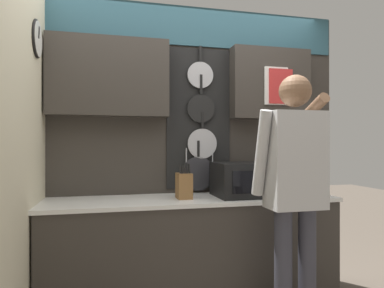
{
  "coord_description": "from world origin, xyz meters",
  "views": [
    {
      "loc": [
        -0.63,
        -2.63,
        1.31
      ],
      "look_at": [
        0.03,
        0.18,
        1.32
      ],
      "focal_mm": 32.0,
      "sensor_mm": 36.0,
      "label": 1
    }
  ],
  "objects_px": {
    "knife_block": "(184,185)",
    "microwave": "(248,179)",
    "person": "(294,179)",
    "utensil_crock": "(292,184)"
  },
  "relations": [
    {
      "from": "microwave",
      "to": "knife_block",
      "type": "height_order",
      "value": "knife_block"
    },
    {
      "from": "knife_block",
      "to": "person",
      "type": "bearing_deg",
      "value": -36.74
    },
    {
      "from": "microwave",
      "to": "person",
      "type": "distance_m",
      "value": 0.52
    },
    {
      "from": "microwave",
      "to": "knife_block",
      "type": "distance_m",
      "value": 0.53
    },
    {
      "from": "microwave",
      "to": "knife_block",
      "type": "xyz_separation_m",
      "value": [
        -0.53,
        0.0,
        -0.03
      ]
    },
    {
      "from": "utensil_crock",
      "to": "person",
      "type": "distance_m",
      "value": 0.57
    },
    {
      "from": "utensil_crock",
      "to": "person",
      "type": "relative_size",
      "value": 0.19
    },
    {
      "from": "knife_block",
      "to": "microwave",
      "type": "bearing_deg",
      "value": -0.06
    },
    {
      "from": "utensil_crock",
      "to": "knife_block",
      "type": "bearing_deg",
      "value": -179.9
    },
    {
      "from": "microwave",
      "to": "person",
      "type": "xyz_separation_m",
      "value": [
        0.13,
        -0.5,
        0.05
      ]
    }
  ]
}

